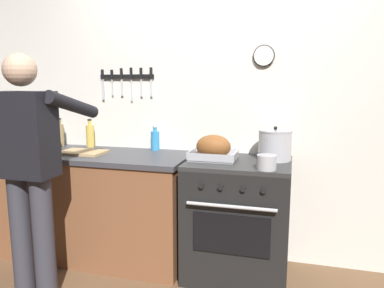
% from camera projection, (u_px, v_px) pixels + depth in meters
% --- Properties ---
extents(wall_back, '(6.00, 0.13, 2.60)m').
position_uv_depth(wall_back, '(220.00, 104.00, 3.05)').
color(wall_back, white).
rests_on(wall_back, ground).
extents(counter_block, '(2.03, 0.65, 0.90)m').
position_uv_depth(counter_block, '(74.00, 202.00, 3.17)').
color(counter_block, brown).
rests_on(counter_block, ground).
extents(stove, '(0.76, 0.67, 0.90)m').
position_uv_depth(stove, '(238.00, 218.00, 2.79)').
color(stove, black).
rests_on(stove, ground).
extents(person_cook, '(0.51, 0.63, 1.66)m').
position_uv_depth(person_cook, '(29.00, 162.00, 2.44)').
color(person_cook, '#383842').
rests_on(person_cook, ground).
extents(roasting_pan, '(0.35, 0.26, 0.19)m').
position_uv_depth(roasting_pan, '(213.00, 148.00, 2.74)').
color(roasting_pan, '#B7B7BC').
rests_on(roasting_pan, stove).
extents(stock_pot, '(0.25, 0.25, 0.26)m').
position_uv_depth(stock_pot, '(275.00, 145.00, 2.74)').
color(stock_pot, '#B7B7BC').
rests_on(stock_pot, stove).
extents(saucepan, '(0.13, 0.13, 0.10)m').
position_uv_depth(saucepan, '(267.00, 162.00, 2.44)').
color(saucepan, '#B7B7BC').
rests_on(saucepan, stove).
extents(cutting_board, '(0.36, 0.24, 0.02)m').
position_uv_depth(cutting_board, '(83.00, 152.00, 3.00)').
color(cutting_board, tan).
rests_on(cutting_board, counter_block).
extents(bottle_cooking_oil, '(0.07, 0.07, 0.25)m').
position_uv_depth(bottle_cooking_oil, '(90.00, 135.00, 3.29)').
color(bottle_cooking_oil, gold).
rests_on(bottle_cooking_oil, counter_block).
extents(bottle_vinegar, '(0.07, 0.07, 0.26)m').
position_uv_depth(bottle_vinegar, '(60.00, 135.00, 3.32)').
color(bottle_vinegar, '#997F4C').
rests_on(bottle_vinegar, counter_block).
extents(bottle_dish_soap, '(0.07, 0.07, 0.21)m').
position_uv_depth(bottle_dish_soap, '(155.00, 140.00, 3.14)').
color(bottle_dish_soap, '#338CCC').
rests_on(bottle_dish_soap, counter_block).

